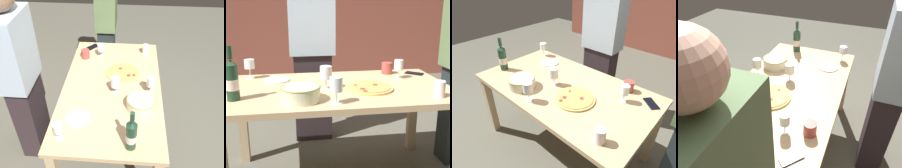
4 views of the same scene
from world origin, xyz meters
The scene contains 14 objects.
ground_plane centered at (0.00, 0.00, 0.00)m, with size 8.00×8.00×0.00m, color #5C5C4E.
dining_table centered at (0.00, 0.00, 0.66)m, with size 1.60×0.90×0.75m.
pizza centered at (0.20, -0.09, 0.76)m, with size 0.33×0.33×0.02m.
serving_bowl centered at (-0.27, -0.26, 0.80)m, with size 0.25×0.25×0.09m.
wine_bottle centered at (-0.68, -0.19, 0.88)m, with size 0.08×0.08×0.34m.
wine_glass_near_pizza centered at (-0.06, -0.35, 0.86)m, with size 0.08×0.08×0.16m.
wine_glass_by_bottle centered at (-0.64, 0.33, 0.86)m, with size 0.08×0.08×0.15m.
wine_glass_far_left centered at (0.50, 0.16, 0.85)m, with size 0.07×0.07×0.15m.
wine_glass_far_right centered at (-0.09, -0.04, 0.86)m, with size 0.08×0.08×0.16m.
cup_amber centered at (0.60, -0.32, 0.80)m, with size 0.07×0.07×0.10m, color white.
cup_ceramic centered at (0.46, 0.32, 0.80)m, with size 0.09×0.09×0.09m, color #B1463F.
side_plate centered at (-0.44, 0.24, 0.76)m, with size 0.20×0.20×0.01m, color white.
cell_phone centered at (0.69, 0.28, 0.76)m, with size 0.07×0.14×0.01m, color black.
person_guest_left centered at (-0.13, 0.79, 0.88)m, with size 0.42×0.24×1.72m.
Camera 3 is at (1.00, -1.08, 1.70)m, focal length 30.96 mm.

